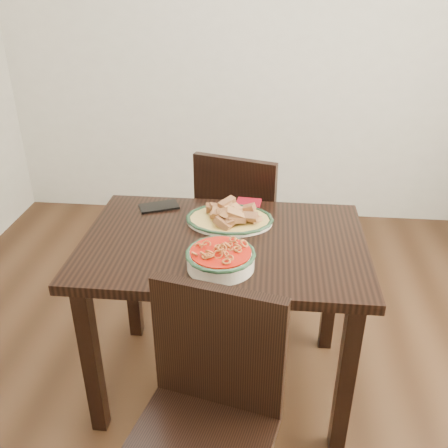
# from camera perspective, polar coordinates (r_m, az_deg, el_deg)

# --- Properties ---
(floor) EXTENTS (3.50, 3.50, 0.00)m
(floor) POSITION_cam_1_polar(r_m,az_deg,el_deg) (2.43, 0.96, -17.16)
(floor) COLOR #321D10
(floor) RESTS_ON ground
(wall_back) EXTENTS (3.50, 0.10, 2.60)m
(wall_back) POSITION_cam_1_polar(r_m,az_deg,el_deg) (3.49, 3.75, 20.92)
(wall_back) COLOR beige
(wall_back) RESTS_ON ground
(dining_table) EXTENTS (1.11, 0.74, 0.75)m
(dining_table) POSITION_cam_1_polar(r_m,az_deg,el_deg) (2.01, -0.06, -4.51)
(dining_table) COLOR black
(dining_table) RESTS_ON ground
(chair_far) EXTENTS (0.52, 0.52, 0.89)m
(chair_far) POSITION_cam_1_polar(r_m,az_deg,el_deg) (2.64, 1.98, 0.29)
(chair_far) COLOR black
(chair_far) RESTS_ON ground
(chair_near) EXTENTS (0.50, 0.50, 0.89)m
(chair_near) POSITION_cam_1_polar(r_m,az_deg,el_deg) (1.63, -1.99, -20.74)
(chair_near) COLOR black
(chair_near) RESTS_ON ground
(fish_plate) EXTENTS (0.36, 0.28, 0.11)m
(fish_plate) POSITION_cam_1_polar(r_m,az_deg,el_deg) (2.07, 0.64, 1.33)
(fish_plate) COLOR white
(fish_plate) RESTS_ON dining_table
(noodle_bowl) EXTENTS (0.25, 0.25, 0.08)m
(noodle_bowl) POSITION_cam_1_polar(r_m,az_deg,el_deg) (1.76, -0.39, -3.75)
(noodle_bowl) COLOR beige
(noodle_bowl) RESTS_ON dining_table
(smartphone) EXTENTS (0.19, 0.15, 0.01)m
(smartphone) POSITION_cam_1_polar(r_m,az_deg,el_deg) (2.23, -7.46, 2.00)
(smartphone) COLOR black
(smartphone) RESTS_ON dining_table
(napkin) EXTENTS (0.12, 0.10, 0.01)m
(napkin) POSITION_cam_1_polar(r_m,az_deg,el_deg) (2.24, 2.81, 2.41)
(napkin) COLOR maroon
(napkin) RESTS_ON dining_table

